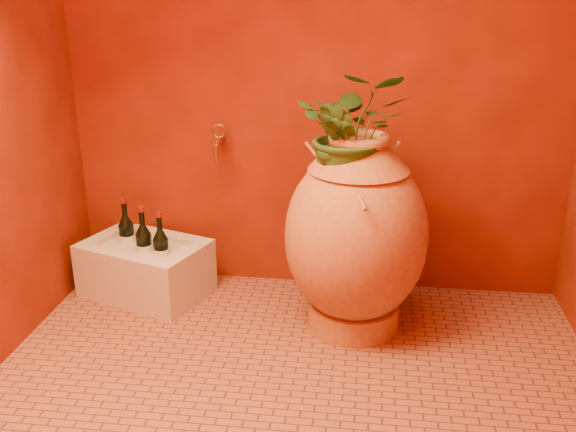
# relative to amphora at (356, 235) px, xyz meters

# --- Properties ---
(floor) EXTENTS (2.50, 2.50, 0.00)m
(floor) POSITION_rel_amphora_xyz_m (-0.22, -0.55, -0.46)
(floor) COLOR brown
(floor) RESTS_ON ground
(wall_back) EXTENTS (2.50, 0.02, 2.50)m
(wall_back) POSITION_rel_amphora_xyz_m (-0.22, 0.45, 0.79)
(wall_back) COLOR #531604
(wall_back) RESTS_ON ground
(amphora) EXTENTS (0.74, 0.74, 0.92)m
(amphora) POSITION_rel_amphora_xyz_m (0.00, 0.00, 0.00)
(amphora) COLOR #B16D32
(amphora) RESTS_ON floor
(stone_basin) EXTENTS (0.70, 0.60, 0.28)m
(stone_basin) POSITION_rel_amphora_xyz_m (-1.07, 0.20, -0.32)
(stone_basin) COLOR #BAB49A
(stone_basin) RESTS_ON floor
(wine_bottle_a) EXTENTS (0.08, 0.08, 0.32)m
(wine_bottle_a) POSITION_rel_amphora_xyz_m (-0.96, 0.13, -0.19)
(wine_bottle_a) COLOR black
(wine_bottle_a) RESTS_ON stone_basin
(wine_bottle_b) EXTENTS (0.08, 0.08, 0.34)m
(wine_bottle_b) POSITION_rel_amphora_xyz_m (-1.19, 0.27, -0.18)
(wine_bottle_b) COLOR black
(wine_bottle_b) RESTS_ON stone_basin
(wine_bottle_c) EXTENTS (0.08, 0.08, 0.34)m
(wine_bottle_c) POSITION_rel_amphora_xyz_m (-1.06, 0.16, -0.18)
(wine_bottle_c) COLOR black
(wine_bottle_c) RESTS_ON stone_basin
(wall_tap) EXTENTS (0.08, 0.16, 0.18)m
(wall_tap) POSITION_rel_amphora_xyz_m (-0.70, 0.36, 0.33)
(wall_tap) COLOR #9E6D24
(wall_tap) RESTS_ON wall_back
(plant_main) EXTENTS (0.47, 0.41, 0.52)m
(plant_main) POSITION_rel_amphora_xyz_m (-0.03, -0.01, 0.48)
(plant_main) COLOR #254C1B
(plant_main) RESTS_ON amphora
(plant_side) EXTENTS (0.24, 0.25, 0.36)m
(plant_side) POSITION_rel_amphora_xyz_m (-0.09, -0.08, 0.43)
(plant_side) COLOR #254C1B
(plant_side) RESTS_ON amphora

